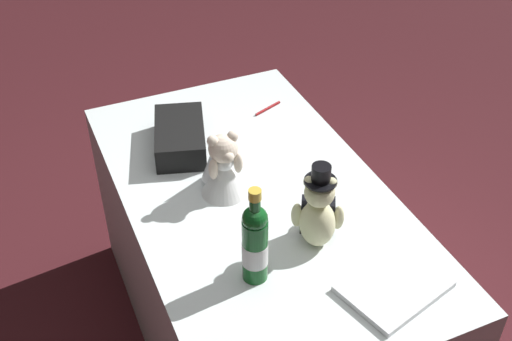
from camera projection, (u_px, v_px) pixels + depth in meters
name	position (u px, v px, depth m)	size (l,w,h in m)	color
ground_plane	(256.00, 337.00, 2.66)	(12.00, 12.00, 0.00)	#47191E
reception_table	(256.00, 272.00, 2.42)	(1.53, 0.87, 0.78)	white
teddy_bear_groom	(318.00, 212.00, 1.93)	(0.16, 0.15, 0.30)	beige
teddy_bear_bride	(222.00, 165.00, 2.14)	(0.20, 0.16, 0.24)	white
champagne_bottle	(255.00, 242.00, 1.80)	(0.08, 0.08, 0.33)	#12511E
signing_pen	(267.00, 109.00, 2.60)	(0.06, 0.14, 0.01)	maroon
gift_case_black	(180.00, 137.00, 2.37)	(0.36, 0.26, 0.10)	black
guestbook	(394.00, 286.00, 1.84)	(0.22, 0.29, 0.02)	white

